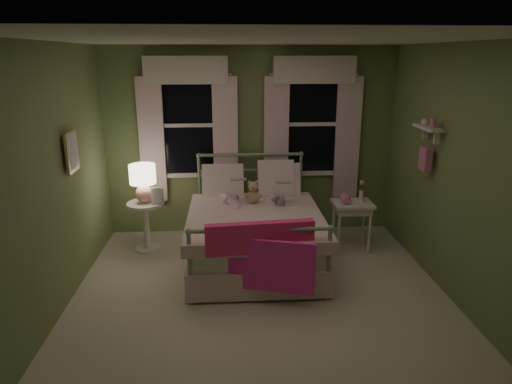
{
  "coord_description": "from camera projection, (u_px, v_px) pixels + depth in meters",
  "views": [
    {
      "loc": [
        -0.32,
        -4.18,
        2.48
      ],
      "look_at": [
        -0.01,
        0.69,
        1.0
      ],
      "focal_mm": 32.0,
      "sensor_mm": 36.0,
      "label": 1
    }
  ],
  "objects": [
    {
      "name": "room_shell",
      "position": [
        262.0,
        183.0,
        4.36
      ],
      "size": [
        4.2,
        4.2,
        4.2
      ],
      "color": "beige",
      "rests_on": "ground"
    },
    {
      "name": "bed",
      "position": [
        255.0,
        233.0,
        5.6
      ],
      "size": [
        1.58,
        2.03,
        1.18
      ],
      "color": "white",
      "rests_on": "ground"
    },
    {
      "name": "pink_throw",
      "position": [
        260.0,
        249.0,
        4.56
      ],
      "size": [
        1.1,
        0.34,
        0.71
      ],
      "color": "#FF317C",
      "rests_on": "bed"
    },
    {
      "name": "child_left",
      "position": [
        230.0,
        177.0,
        5.82
      ],
      "size": [
        0.33,
        0.26,
        0.81
      ],
      "primitive_type": "imported",
      "rotation": [
        0.0,
        0.0,
        3.37
      ],
      "color": "#F7D1DD",
      "rests_on": "bed"
    },
    {
      "name": "child_right",
      "position": [
        274.0,
        183.0,
        5.88
      ],
      "size": [
        0.34,
        0.28,
        0.63
      ],
      "primitive_type": "imported",
      "rotation": [
        0.0,
        0.0,
        3.28
      ],
      "color": "#F7D1DD",
      "rests_on": "bed"
    },
    {
      "name": "book_left",
      "position": [
        231.0,
        183.0,
        5.59
      ],
      "size": [
        0.2,
        0.12,
        0.26
      ],
      "primitive_type": "imported",
      "rotation": [
        1.22,
        0.0,
        -0.03
      ],
      "color": "beige",
      "rests_on": "child_left"
    },
    {
      "name": "book_right",
      "position": [
        276.0,
        186.0,
        5.64
      ],
      "size": [
        0.21,
        0.14,
        0.26
      ],
      "primitive_type": "imported",
      "rotation": [
        1.22,
        0.0,
        -0.17
      ],
      "color": "beige",
      "rests_on": "child_right"
    },
    {
      "name": "teddy_bear",
      "position": [
        253.0,
        194.0,
        5.74
      ],
      "size": [
        0.23,
        0.18,
        0.3
      ],
      "color": "tan",
      "rests_on": "bed"
    },
    {
      "name": "nightstand_left",
      "position": [
        146.0,
        220.0,
        5.92
      ],
      "size": [
        0.46,
        0.46,
        0.65
      ],
      "color": "white",
      "rests_on": "ground"
    },
    {
      "name": "table_lamp",
      "position": [
        143.0,
        180.0,
        5.77
      ],
      "size": [
        0.33,
        0.33,
        0.49
      ],
      "color": "pink",
      "rests_on": "nightstand_left"
    },
    {
      "name": "book_nightstand",
      "position": [
        151.0,
        204.0,
        5.78
      ],
      "size": [
        0.19,
        0.24,
        0.02
      ],
      "primitive_type": "imported",
      "rotation": [
        0.0,
        0.0,
        -0.13
      ],
      "color": "beige",
      "rests_on": "nightstand_left"
    },
    {
      "name": "nightstand_right",
      "position": [
        352.0,
        210.0,
        5.89
      ],
      "size": [
        0.5,
        0.4,
        0.64
      ],
      "color": "white",
      "rests_on": "ground"
    },
    {
      "name": "pink_toy",
      "position": [
        345.0,
        198.0,
        5.84
      ],
      "size": [
        0.14,
        0.18,
        0.14
      ],
      "color": "pink",
      "rests_on": "nightstand_right"
    },
    {
      "name": "bud_vase",
      "position": [
        362.0,
        191.0,
        5.88
      ],
      "size": [
        0.06,
        0.06,
        0.28
      ],
      "color": "white",
      "rests_on": "nightstand_right"
    },
    {
      "name": "window_left",
      "position": [
        188.0,
        120.0,
        6.15
      ],
      "size": [
        1.34,
        0.13,
        1.96
      ],
      "color": "black",
      "rests_on": "room_shell"
    },
    {
      "name": "window_right",
      "position": [
        313.0,
        119.0,
        6.25
      ],
      "size": [
        1.34,
        0.13,
        1.96
      ],
      "color": "black",
      "rests_on": "room_shell"
    },
    {
      "name": "wall_shelf",
      "position": [
        427.0,
        144.0,
        5.08
      ],
      "size": [
        0.15,
        0.5,
        0.6
      ],
      "color": "white",
      "rests_on": "room_shell"
    },
    {
      "name": "framed_picture",
      "position": [
        72.0,
        152.0,
        4.75
      ],
      "size": [
        0.03,
        0.32,
        0.42
      ],
      "color": "beige",
      "rests_on": "room_shell"
    }
  ]
}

